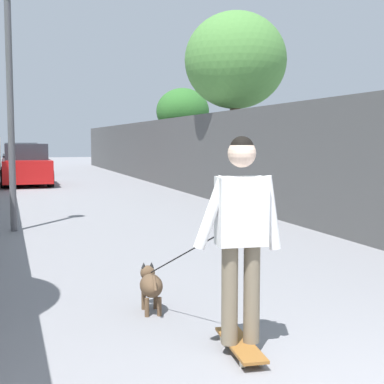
% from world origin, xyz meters
% --- Properties ---
extents(ground_plane, '(80.00, 80.00, 0.00)m').
position_xyz_m(ground_plane, '(14.00, 0.00, 0.00)').
color(ground_plane, gray).
extents(fence_right, '(48.00, 0.30, 2.43)m').
position_xyz_m(fence_right, '(12.00, -3.01, 1.21)').
color(fence_right, '#4C4C4C').
rests_on(fence_right, ground).
extents(tree_right_near, '(2.04, 2.04, 3.67)m').
position_xyz_m(tree_right_near, '(19.00, -3.98, 2.77)').
color(tree_right_near, brown).
rests_on(tree_right_near, ground).
extents(tree_right_far, '(2.87, 2.87, 5.27)m').
position_xyz_m(tree_right_far, '(13.00, -3.67, 3.89)').
color(tree_right_far, brown).
rests_on(tree_right_far, ground).
extents(lamp_post, '(0.36, 0.36, 4.63)m').
position_xyz_m(lamp_post, '(8.89, 2.46, 3.14)').
color(lamp_post, '#4C4C51').
rests_on(lamp_post, ground).
extents(skateboard, '(0.82, 0.28, 0.08)m').
position_xyz_m(skateboard, '(2.06, 0.84, 0.07)').
color(skateboard, brown).
rests_on(skateboard, ground).
extents(person_skateboarder, '(0.26, 0.72, 1.63)m').
position_xyz_m(person_skateboarder, '(2.06, 0.84, 1.04)').
color(person_skateboarder, '#726651').
rests_on(person_skateboarder, skateboard).
extents(dog, '(1.56, 0.55, 1.06)m').
position_xyz_m(dog, '(3.33, 1.25, 0.27)').
color(dog, brown).
rests_on(dog, ground).
extents(car_near, '(3.88, 1.80, 1.54)m').
position_xyz_m(car_near, '(19.92, 1.86, 0.71)').
color(car_near, '#B71414').
rests_on(car_near, ground).
extents(car_far, '(4.30, 1.80, 1.54)m').
position_xyz_m(car_far, '(27.10, 1.86, 0.72)').
color(car_far, black).
rests_on(car_far, ground).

